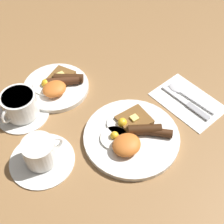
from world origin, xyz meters
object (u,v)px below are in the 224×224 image
Objects in this scene: breakfast_plate_far at (57,86)px; teacup_far at (20,106)px; breakfast_plate_near at (132,136)px; teacup_near at (41,154)px; knife at (188,104)px; spoon at (180,91)px.

teacup_far is at bearing -166.95° from breakfast_plate_far.
breakfast_plate_near is 0.24m from teacup_near.
knife is (0.21, -0.00, -0.01)m from breakfast_plate_near.
breakfast_plate_far is 0.38m from spoon.
breakfast_plate_far is at bearing 104.26° from breakfast_plate_near.
breakfast_plate_far is 1.20× the size of teacup_near.
knife is (0.41, -0.25, -0.03)m from teacup_far.
breakfast_plate_near is at bearing 83.19° from knife.
knife is at bearing -0.69° from breakfast_plate_near.
breakfast_plate_near is 1.56× the size of spoon.
teacup_near is at bearing 77.48° from spoon.
spoon reaches higher than knife.
breakfast_plate_far is 1.32× the size of teacup_far.
spoon is (0.02, 0.05, 0.00)m from knife.
spoon is at bearing -23.98° from knife.
teacup_far reaches higher than breakfast_plate_near.
teacup_near reaches higher than breakfast_plate_far.
breakfast_plate_near is 1.71× the size of teacup_far.
breakfast_plate_near is at bearing 93.45° from spoon.
knife is 0.05m from spoon.
teacup_near reaches higher than teacup_far.
teacup_near is at bearing 73.36° from knife.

